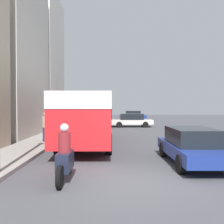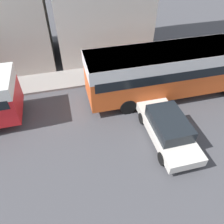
# 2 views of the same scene
# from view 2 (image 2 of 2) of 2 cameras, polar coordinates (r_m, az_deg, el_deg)

# --- Properties ---
(bus_following) EXTENTS (2.58, 11.18, 3.14)m
(bus_following) POSITION_cam_2_polar(r_m,az_deg,el_deg) (13.98, 16.94, 11.48)
(bus_following) COLOR #EA5B23
(bus_following) RESTS_ON ground_plane
(car_crossing) EXTENTS (4.51, 1.90, 1.44)m
(car_crossing) POSITION_cam_2_polar(r_m,az_deg,el_deg) (11.50, 14.38, -4.06)
(car_crossing) COLOR silver
(car_crossing) RESTS_ON ground_plane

